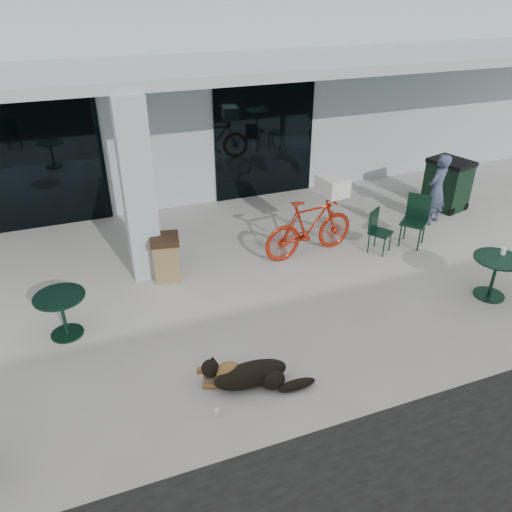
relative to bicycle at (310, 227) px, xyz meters
name	(u,v)px	position (x,y,z in m)	size (l,w,h in m)	color
ground	(274,328)	(-1.49, -1.90, -0.57)	(80.00, 80.00, 0.00)	#BAB7B0
building	(154,78)	(-1.49, 6.60, 1.68)	(22.00, 7.00, 4.50)	#AABAC0
storefront_glass_left	(32,165)	(-4.69, 3.08, 0.78)	(2.80, 0.06, 2.70)	black
storefront_glass_right	(264,140)	(0.31, 3.08, 0.78)	(2.40, 0.06, 2.70)	black
column	(138,191)	(-2.99, 0.40, 0.99)	(0.50, 0.50, 3.12)	#AABAC0
overhang	(200,68)	(-1.49, 1.70, 2.64)	(22.00, 2.80, 0.18)	#AABAC0
bicycle	(310,227)	(0.00, 0.00, 0.00)	(0.53, 1.89, 1.14)	#A9230D
laundry_basket	(332,186)	(0.45, 0.06, 0.73)	(0.56, 0.42, 0.33)	white
dog	(251,373)	(-2.24, -2.90, -0.38)	(1.14, 0.38, 0.38)	black
cup_near_dog	(217,413)	(-2.81, -3.24, -0.52)	(0.07, 0.07, 0.09)	white
cafe_table_near	(63,315)	(-4.43, -0.95, -0.23)	(0.73, 0.73, 0.68)	#102F22
cafe_table_far	(493,277)	(2.18, -2.36, -0.21)	(0.76, 0.76, 0.72)	#102F22
cafe_chair_far_a	(381,232)	(1.31, -0.40, -0.15)	(0.38, 0.41, 0.83)	#102F22
cafe_chair_far_b	(414,222)	(2.06, -0.38, -0.07)	(0.45, 0.49, 0.99)	#102F22
person	(437,190)	(3.08, 0.30, 0.19)	(0.56, 0.36, 1.52)	#3E4A69
cup_on_table	(503,251)	(2.34, -2.28, 0.20)	(0.08, 0.08, 0.11)	white
trash_receptacle	(166,258)	(-2.69, 0.09, -0.16)	(0.48, 0.48, 0.82)	olive
wheeled_bin	(447,184)	(3.88, 0.90, -0.01)	(0.69, 0.88, 1.12)	black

